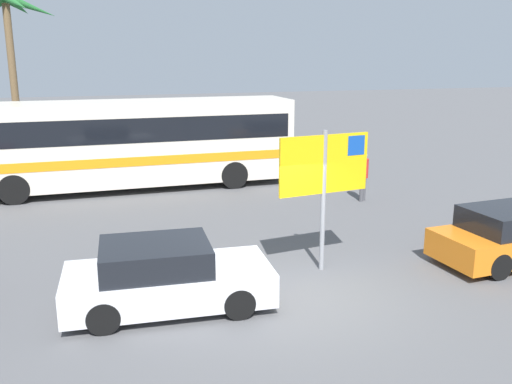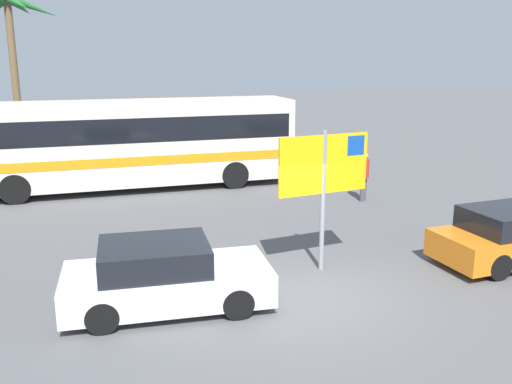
{
  "view_description": "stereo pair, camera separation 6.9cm",
  "coord_description": "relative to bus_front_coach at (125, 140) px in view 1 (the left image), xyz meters",
  "views": [
    {
      "loc": [
        -3.93,
        -9.6,
        4.79
      ],
      "look_at": [
        0.34,
        3.84,
        1.3
      ],
      "focal_mm": 39.1,
      "sensor_mm": 36.0,
      "label": 1
    },
    {
      "loc": [
        -3.86,
        -9.62,
        4.79
      ],
      "look_at": [
        0.34,
        3.84,
        1.3
      ],
      "focal_mm": 39.1,
      "sensor_mm": 36.0,
      "label": 2
    }
  ],
  "objects": [
    {
      "name": "pedestrian_crossing_lot",
      "position": [
        7.35,
        -4.16,
        -0.81
      ],
      "size": [
        0.32,
        0.32,
        1.65
      ],
      "rotation": [
        0.0,
        0.0,
        2.21
      ],
      "color": "#4C4C51",
      "rests_on": "ground"
    },
    {
      "name": "palm_tree_seaside",
      "position": [
        -4.2,
        6.64,
        4.3
      ],
      "size": [
        4.18,
        4.01,
        7.36
      ],
      "color": "brown",
      "rests_on": "ground"
    },
    {
      "name": "ferry_sign",
      "position": [
        3.56,
        -9.39,
        0.54
      ],
      "size": [
        2.19,
        0.33,
        3.2
      ],
      "rotation": [
        0.0,
        0.0,
        0.12
      ],
      "color": "gray",
      "rests_on": "ground"
    },
    {
      "name": "ground",
      "position": [
        2.39,
        -10.76,
        -1.78
      ],
      "size": [
        120.0,
        120.0,
        0.0
      ],
      "primitive_type": "plane",
      "color": "#565659"
    },
    {
      "name": "car_white",
      "position": [
        -0.18,
        -10.31,
        -1.15
      ],
      "size": [
        4.04,
        2.04,
        1.32
      ],
      "rotation": [
        0.0,
        0.0,
        -0.07
      ],
      "color": "silver",
      "rests_on": "ground"
    },
    {
      "name": "bus_front_coach",
      "position": [
        0.0,
        0.0,
        0.0
      ],
      "size": [
        12.03,
        2.48,
        3.17
      ],
      "color": "silver",
      "rests_on": "ground"
    }
  ]
}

